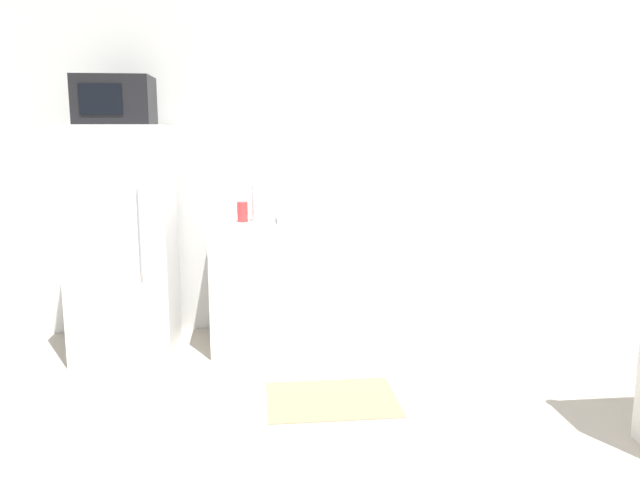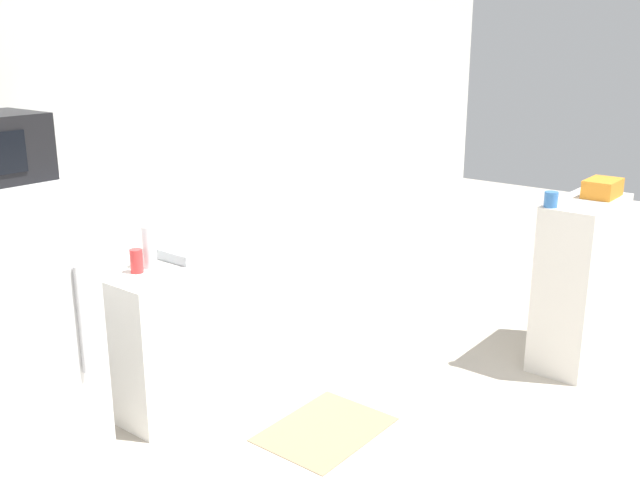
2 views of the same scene
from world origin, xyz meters
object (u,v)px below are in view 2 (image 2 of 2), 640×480
(bottle_short, at_px, (137,261))
(jar, at_px, (551,199))
(refrigerator, at_px, (10,337))
(bottle_tall, at_px, (149,247))
(basket, at_px, (602,188))

(bottle_short, xyz_separation_m, jar, (1.93, -1.60, 0.23))
(refrigerator, height_order, bottle_tall, refrigerator)
(bottle_tall, bearing_deg, refrigerator, -177.35)
(refrigerator, relative_size, basket, 5.23)
(basket, height_order, jar, basket)
(bottle_tall, distance_m, bottle_short, 0.12)
(bottle_short, height_order, basket, basket)
(refrigerator, relative_size, jar, 15.52)
(basket, distance_m, jar, 0.52)
(refrigerator, height_order, basket, refrigerator)
(refrigerator, xyz_separation_m, basket, (3.21, -1.72, 0.42))
(refrigerator, xyz_separation_m, jar, (2.72, -1.57, 0.41))
(bottle_short, relative_size, jar, 1.39)
(bottle_tall, bearing_deg, bottle_short, -173.01)
(bottle_tall, distance_m, basket, 2.93)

